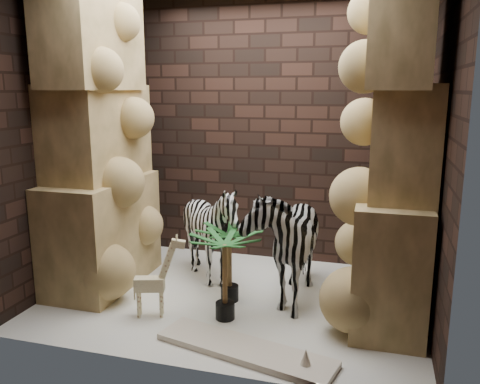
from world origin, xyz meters
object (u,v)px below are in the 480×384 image
(palm_back, at_px, (225,277))
(surfboard, at_px, (245,350))
(zebra_left, at_px, (211,237))
(palm_front, at_px, (230,264))
(zebra_right, at_px, (284,230))
(giraffe_toy, at_px, (149,275))

(palm_back, height_order, surfboard, palm_back)
(zebra_left, distance_m, palm_front, 0.51)
(zebra_right, bearing_deg, palm_front, -157.59)
(giraffe_toy, xyz_separation_m, palm_back, (0.65, 0.14, 0.01))
(palm_front, height_order, surfboard, palm_front)
(zebra_left, height_order, palm_front, zebra_left)
(giraffe_toy, xyz_separation_m, surfboard, (0.97, -0.37, -0.36))
(zebra_left, xyz_separation_m, giraffe_toy, (-0.27, -0.89, -0.11))
(palm_front, distance_m, surfboard, 1.02)
(zebra_left, relative_size, surfboard, 0.76)
(zebra_left, relative_size, palm_back, 1.39)
(zebra_right, xyz_separation_m, surfboard, (-0.09, -1.10, -0.65))
(giraffe_toy, distance_m, surfboard, 1.10)
(zebra_left, relative_size, palm_front, 1.46)
(zebra_right, xyz_separation_m, zebra_left, (-0.79, 0.16, -0.18))
(zebra_left, bearing_deg, zebra_right, -11.14)
(zebra_right, relative_size, surfboard, 0.94)
(zebra_left, distance_m, surfboard, 1.51)
(zebra_right, relative_size, zebra_left, 1.24)
(palm_back, xyz_separation_m, surfboard, (0.32, -0.50, -0.37))
(giraffe_toy, bearing_deg, palm_front, 23.17)
(palm_front, bearing_deg, surfboard, -65.88)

